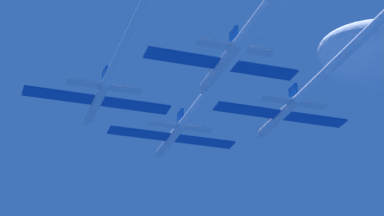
% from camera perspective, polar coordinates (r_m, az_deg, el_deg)
% --- Properties ---
extents(jet_lead, '(16.91, 59.33, 2.80)m').
position_cam_1_polar(jet_lead, '(83.61, 1.88, 2.12)').
color(jet_lead, silver).
extents(jet_left_wing, '(16.91, 56.27, 2.80)m').
position_cam_1_polar(jet_left_wing, '(72.84, -4.66, 5.74)').
color(jet_left_wing, silver).
extents(jet_right_wing, '(16.91, 51.09, 2.80)m').
position_cam_1_polar(jet_right_wing, '(81.35, 10.70, 3.27)').
color(jet_right_wing, silver).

